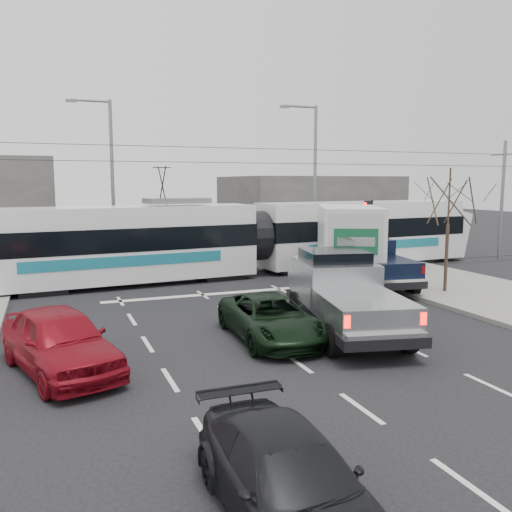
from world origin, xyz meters
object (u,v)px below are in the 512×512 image
object	(u,v)px
green_car	(271,318)
red_car	(60,341)
navy_pickup	(368,260)
box_truck	(347,246)
street_lamp_far	(109,172)
silver_pickup	(342,292)
street_lamp_near	(312,173)
tram	(254,237)
dark_car	(289,481)
bare_tree	(449,202)
traffic_signal	(369,222)

from	to	relation	value
green_car	red_car	world-z (taller)	red_car
navy_pickup	red_car	distance (m)	14.51
box_truck	green_car	xyz separation A→B (m)	(-6.43, -6.59, -1.11)
box_truck	green_car	size ratio (longest dim) A/B	1.61
street_lamp_far	silver_pickup	distance (m)	17.83
street_lamp_far	silver_pickup	xyz separation A→B (m)	(5.12, -16.62, -3.92)
street_lamp_near	silver_pickup	bearing A→B (deg)	-113.56
red_car	navy_pickup	bearing A→B (deg)	10.18
tram	box_truck	size ratio (longest dim) A/B	3.45
silver_pickup	green_car	xyz separation A→B (m)	(-2.49, -0.23, -0.55)
street_lamp_far	street_lamp_near	bearing A→B (deg)	-9.87
tram	navy_pickup	world-z (taller)	tram
box_truck	dark_car	xyz separation A→B (m)	(-9.53, -14.63, -1.13)
bare_tree	green_car	world-z (taller)	bare_tree
bare_tree	dark_car	bearing A→B (deg)	-137.07
bare_tree	red_car	world-z (taller)	bare_tree
traffic_signal	dark_car	xyz separation A→B (m)	(-11.12, -15.39, -2.12)
traffic_signal	dark_car	bearing A→B (deg)	-125.85
silver_pickup	dark_car	xyz separation A→B (m)	(-5.59, -8.27, -0.58)
box_truck	navy_pickup	xyz separation A→B (m)	(0.67, -0.65, -0.55)
green_car	dark_car	bearing A→B (deg)	-108.89
silver_pickup	tram	bearing A→B (deg)	96.05
bare_tree	green_car	bearing A→B (deg)	-159.87
navy_pickup	green_car	distance (m)	9.28
tram	green_car	size ratio (longest dim) A/B	5.56
navy_pickup	dark_car	size ratio (longest dim) A/B	1.42
bare_tree	dark_car	size ratio (longest dim) A/B	1.17
street_lamp_far	navy_pickup	bearing A→B (deg)	-48.25
navy_pickup	green_car	world-z (taller)	navy_pickup
street_lamp_near	green_car	size ratio (longest dim) A/B	1.94
green_car	navy_pickup	bearing A→B (deg)	42.08
navy_pickup	red_car	xyz separation A→B (m)	(-12.91, -6.62, -0.41)
navy_pickup	dark_car	bearing A→B (deg)	-117.43
tram	silver_pickup	distance (m)	10.63
silver_pickup	dark_car	size ratio (longest dim) A/B	1.63
street_lamp_far	navy_pickup	world-z (taller)	street_lamp_far
navy_pickup	street_lamp_near	bearing A→B (deg)	87.55
tram	red_car	xyz separation A→B (m)	(-9.40, -11.47, -1.06)
silver_pickup	navy_pickup	size ratio (longest dim) A/B	1.15
street_lamp_near	dark_car	distance (m)	26.22
tram	green_car	bearing A→B (deg)	-113.41
silver_pickup	red_car	world-z (taller)	silver_pickup
traffic_signal	street_lamp_near	distance (m)	7.91
street_lamp_far	silver_pickup	world-z (taller)	street_lamp_far
street_lamp_near	silver_pickup	size ratio (longest dim) A/B	1.30
street_lamp_far	navy_pickup	size ratio (longest dim) A/B	1.49
box_truck	red_car	bearing A→B (deg)	-124.70
traffic_signal	dark_car	world-z (taller)	traffic_signal
street_lamp_near	red_car	bearing A→B (deg)	-133.36
bare_tree	tram	size ratio (longest dim) A/B	0.19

